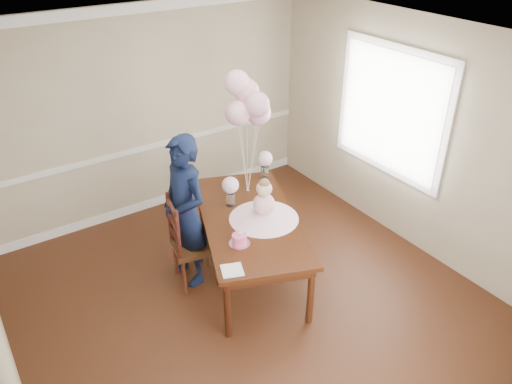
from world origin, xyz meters
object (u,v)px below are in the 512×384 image
object	(u,v)px
birthday_cake	(239,239)
dining_table_top	(249,219)
dining_chair_seat	(195,245)
woman	(185,212)

from	to	relation	value
birthday_cake	dining_table_top	bearing A→B (deg)	45.20
dining_table_top	dining_chair_seat	size ratio (longest dim) A/B	4.28
dining_table_top	birthday_cake	bearing A→B (deg)	-113.96
dining_table_top	dining_chair_seat	distance (m)	0.65
dining_table_top	woman	world-z (taller)	woman
dining_table_top	birthday_cake	distance (m)	0.49
dining_chair_seat	dining_table_top	bearing A→B (deg)	-9.28
dining_table_top	dining_chair_seat	bearing A→B (deg)	179.74
woman	dining_chair_seat	bearing A→B (deg)	17.84
birthday_cake	dining_chair_seat	bearing A→B (deg)	111.36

